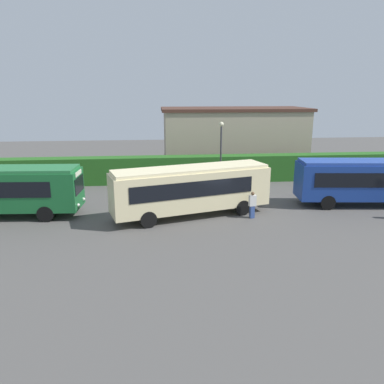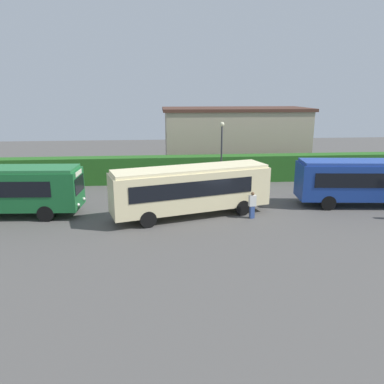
% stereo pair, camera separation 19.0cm
% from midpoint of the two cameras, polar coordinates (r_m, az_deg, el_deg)
% --- Properties ---
extents(ground_plane, '(78.24, 78.24, 0.00)m').
position_cam_midpoint_polar(ground_plane, '(24.41, 2.97, -3.50)').
color(ground_plane, '#514F4C').
extents(bus_green, '(10.07, 3.07, 3.17)m').
position_cam_midpoint_polar(bus_green, '(26.55, -26.75, 0.51)').
color(bus_green, '#19602D').
rests_on(bus_green, ground_plane).
extents(bus_cream, '(10.36, 5.07, 3.19)m').
position_cam_midpoint_polar(bus_cream, '(23.72, 0.13, 0.59)').
color(bus_cream, beige).
rests_on(bus_cream, ground_plane).
extents(bus_blue, '(9.74, 3.32, 3.19)m').
position_cam_midpoint_polar(bus_blue, '(28.63, 25.25, 1.66)').
color(bus_blue, navy).
rests_on(bus_blue, ground_plane).
extents(person_right, '(0.47, 0.33, 1.70)m').
position_cam_midpoint_polar(person_right, '(23.87, 9.34, -1.87)').
color(person_right, '#334C8C').
rests_on(person_right, ground_plane).
extents(hedge_row, '(51.12, 1.53, 2.29)m').
position_cam_midpoint_polar(hedge_row, '(33.02, 0.76, 3.51)').
color(hedge_row, '#265E1E').
rests_on(hedge_row, ground_plane).
extents(depot_building, '(14.56, 6.46, 6.14)m').
position_cam_midpoint_polar(depot_building, '(39.03, 6.61, 8.09)').
color(depot_building, tan).
rests_on(depot_building, ground_plane).
extents(traffic_cone, '(0.36, 0.36, 0.60)m').
position_cam_midpoint_polar(traffic_cone, '(30.14, 9.58, 0.52)').
color(traffic_cone, orange).
rests_on(traffic_cone, ground_plane).
extents(lamppost, '(0.36, 0.36, 5.41)m').
position_cam_midpoint_polar(lamppost, '(30.38, 4.69, 6.75)').
color(lamppost, '#38383D').
rests_on(lamppost, ground_plane).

